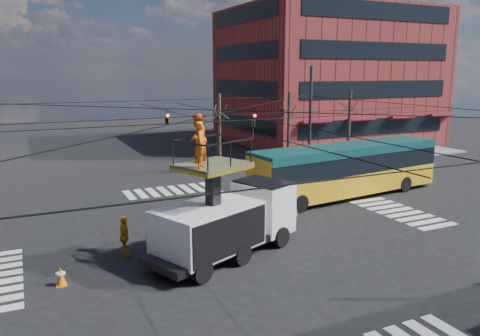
% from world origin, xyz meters
% --- Properties ---
extents(ground, '(120.00, 120.00, 0.00)m').
position_xyz_m(ground, '(0.00, 0.00, 0.00)').
color(ground, black).
rests_on(ground, ground).
extents(sidewalk_ne, '(18.00, 18.00, 0.12)m').
position_xyz_m(sidewalk_ne, '(21.00, 21.00, 0.06)').
color(sidewalk_ne, slate).
rests_on(sidewalk_ne, ground).
extents(crosswalks, '(22.40, 22.40, 0.02)m').
position_xyz_m(crosswalks, '(0.00, 0.00, 0.01)').
color(crosswalks, silver).
rests_on(crosswalks, ground).
extents(building_ne, '(20.06, 16.06, 14.00)m').
position_xyz_m(building_ne, '(21.98, 23.98, 7.00)').
color(building_ne, maroon).
rests_on(building_ne, ground).
extents(overhead_network, '(24.24, 24.24, 8.00)m').
position_xyz_m(overhead_network, '(-0.07, 0.40, 4.29)').
color(overhead_network, '#2D2D30').
rests_on(overhead_network, ground).
extents(tree_a, '(2.00, 2.00, 6.00)m').
position_xyz_m(tree_a, '(5.00, 13.50, 4.63)').
color(tree_a, '#382B21').
rests_on(tree_a, ground).
extents(tree_b, '(2.00, 2.00, 6.00)m').
position_xyz_m(tree_b, '(11.00, 13.50, 4.63)').
color(tree_b, '#382B21').
rests_on(tree_b, ground).
extents(tree_c, '(2.00, 2.00, 6.00)m').
position_xyz_m(tree_c, '(17.00, 13.50, 4.63)').
color(tree_c, '#382B21').
rests_on(tree_c, ground).
extents(utility_truck, '(7.34, 4.88, 5.96)m').
position_xyz_m(utility_truck, '(-0.98, -1.45, 1.99)').
color(utility_truck, black).
rests_on(utility_truck, ground).
extents(city_bus, '(13.42, 4.09, 3.20)m').
position_xyz_m(city_bus, '(9.49, 4.04, 1.73)').
color(city_bus, gold).
rests_on(city_bus, ground).
extents(traffic_cone, '(0.36, 0.36, 0.71)m').
position_xyz_m(traffic_cone, '(-7.55, -1.60, 0.35)').
color(traffic_cone, orange).
rests_on(traffic_cone, ground).
extents(worker_ground, '(0.60, 1.07, 1.72)m').
position_xyz_m(worker_ground, '(-4.89, 0.17, 0.86)').
color(worker_ground, orange).
rests_on(worker_ground, ground).
extents(flagger, '(1.06, 1.38, 1.89)m').
position_xyz_m(flagger, '(3.30, 0.68, 0.95)').
color(flagger, orange).
rests_on(flagger, ground).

